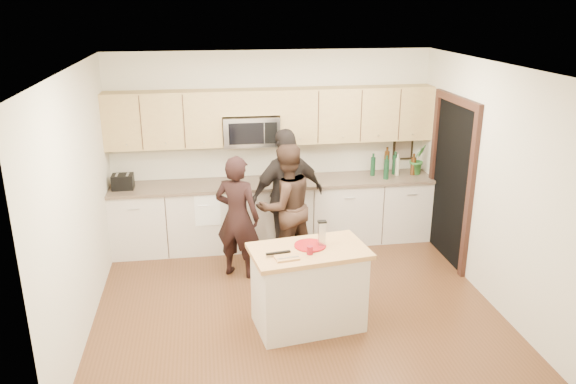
{
  "coord_description": "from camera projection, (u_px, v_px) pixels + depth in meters",
  "views": [
    {
      "loc": [
        -0.95,
        -5.71,
        3.34
      ],
      "look_at": [
        -0.02,
        0.35,
        1.23
      ],
      "focal_mm": 35.0,
      "sensor_mm": 36.0,
      "label": 1
    }
  ],
  "objects": [
    {
      "name": "bottle_cluster",
      "position": [
        392.0,
        164.0,
        8.04
      ],
      "size": [
        0.66,
        0.34,
        0.39
      ],
      "color": "black",
      "rests_on": "back_cabinetry"
    },
    {
      "name": "back_cabinetry",
      "position": [
        275.0,
        212.0,
        7.98
      ],
      "size": [
        4.5,
        0.66,
        0.94
      ],
      "color": "beige",
      "rests_on": "ground"
    },
    {
      "name": "dish_towel",
      "position": [
        207.0,
        198.0,
        7.56
      ],
      "size": [
        0.34,
        0.6,
        0.48
      ],
      "color": "white",
      "rests_on": "ground"
    },
    {
      "name": "room_shell",
      "position": [
        295.0,
        159.0,
        5.99
      ],
      "size": [
        4.52,
        4.02,
        2.71
      ],
      "color": "beige",
      "rests_on": "ground"
    },
    {
      "name": "framed_picture",
      "position": [
        403.0,
        147.0,
        8.27
      ],
      "size": [
        0.3,
        0.03,
        0.38
      ],
      "color": "black",
      "rests_on": "ground"
    },
    {
      "name": "floor",
      "position": [
        294.0,
        301.0,
        6.56
      ],
      "size": [
        4.5,
        4.5,
        0.0
      ],
      "primitive_type": "plane",
      "color": "#55311D",
      "rests_on": "ground"
    },
    {
      "name": "drink_glass",
      "position": [
        310.0,
        250.0,
        5.66
      ],
      "size": [
        0.07,
        0.07,
        0.09
      ],
      "primitive_type": "cylinder",
      "color": "maroon",
      "rests_on": "island"
    },
    {
      "name": "woman_right",
      "position": [
        287.0,
        197.0,
        7.32
      ],
      "size": [
        1.15,
        0.78,
        1.81
      ],
      "primitive_type": "imported",
      "rotation": [
        0.0,
        0.0,
        3.5
      ],
      "color": "black",
      "rests_on": "ground"
    },
    {
      "name": "island",
      "position": [
        308.0,
        287.0,
        5.94
      ],
      "size": [
        1.29,
        0.87,
        0.9
      ],
      "rotation": [
        0.0,
        0.0,
        0.15
      ],
      "color": "beige",
      "rests_on": "ground"
    },
    {
      "name": "orchid",
      "position": [
        418.0,
        159.0,
        8.09
      ],
      "size": [
        0.29,
        0.25,
        0.44
      ],
      "primitive_type": "imported",
      "rotation": [
        0.0,
        0.0,
        0.3
      ],
      "color": "#2A6628",
      "rests_on": "back_cabinetry"
    },
    {
      "name": "knife",
      "position": [
        288.0,
        258.0,
        5.54
      ],
      "size": [
        0.22,
        0.05,
        0.01
      ],
      "primitive_type": "cube",
      "rotation": [
        0.0,
        0.0,
        0.15
      ],
      "color": "silver",
      "rests_on": "cutting_board"
    },
    {
      "name": "woman_left",
      "position": [
        237.0,
        217.0,
        6.95
      ],
      "size": [
        0.68,
        0.59,
        1.57
      ],
      "primitive_type": "imported",
      "rotation": [
        0.0,
        0.0,
        2.68
      ],
      "color": "black",
      "rests_on": "ground"
    },
    {
      "name": "tongs",
      "position": [
        278.0,
        253.0,
        5.63
      ],
      "size": [
        0.26,
        0.07,
        0.02
      ],
      "primitive_type": "cube",
      "rotation": [
        0.0,
        0.0,
        0.15
      ],
      "color": "black",
      "rests_on": "cutting_board"
    },
    {
      "name": "box_grater",
      "position": [
        322.0,
        233.0,
        5.82
      ],
      "size": [
        0.09,
        0.06,
        0.27
      ],
      "color": "silver",
      "rests_on": "red_plate"
    },
    {
      "name": "woman_center",
      "position": [
        285.0,
        206.0,
        7.21
      ],
      "size": [
        0.97,
        0.86,
        1.64
      ],
      "primitive_type": "imported",
      "rotation": [
        0.0,
        0.0,
        3.5
      ],
      "color": "#332219",
      "rests_on": "ground"
    },
    {
      "name": "upper_cabinetry",
      "position": [
        275.0,
        115.0,
        7.68
      ],
      "size": [
        4.5,
        0.33,
        0.75
      ],
      "color": "tan",
      "rests_on": "ground"
    },
    {
      "name": "doorway",
      "position": [
        451.0,
        176.0,
        7.34
      ],
      "size": [
        0.06,
        1.25,
        2.2
      ],
      "color": "black",
      "rests_on": "ground"
    },
    {
      "name": "red_plate",
      "position": [
        310.0,
        245.0,
        5.86
      ],
      "size": [
        0.33,
        0.33,
        0.02
      ],
      "primitive_type": "cylinder",
      "color": "maroon",
      "rests_on": "island"
    },
    {
      "name": "toaster",
      "position": [
        123.0,
        182.0,
        7.49
      ],
      "size": [
        0.28,
        0.23,
        0.2
      ],
      "color": "black",
      "rests_on": "back_cabinetry"
    },
    {
      "name": "microwave",
      "position": [
        251.0,
        130.0,
        7.66
      ],
      "size": [
        0.76,
        0.41,
        0.4
      ],
      "color": "silver",
      "rests_on": "ground"
    },
    {
      "name": "cutting_board",
      "position": [
        286.0,
        257.0,
        5.58
      ],
      "size": [
        0.26,
        0.21,
        0.02
      ],
      "primitive_type": "cube",
      "rotation": [
        0.0,
        0.0,
        0.15
      ],
      "color": "tan",
      "rests_on": "island"
    }
  ]
}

